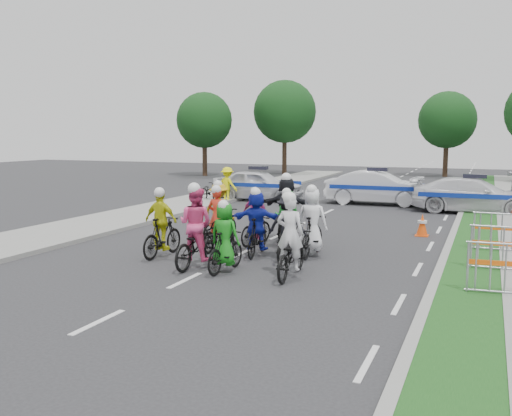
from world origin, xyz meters
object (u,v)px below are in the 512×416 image
at_px(police_car_2, 474,196).
at_px(tree_0, 204,120).
at_px(rider_3, 162,230).
at_px(rider_1, 225,244).
at_px(rider_10, 219,218).
at_px(barrier_2, 512,235).
at_px(rider_6, 218,228).
at_px(rider_11, 287,213).
at_px(rider_2, 196,236).
at_px(cone_0, 422,225).
at_px(rider_8, 287,227).
at_px(police_car_0, 258,185).
at_px(rider_0, 290,249).
at_px(rider_7, 312,229).
at_px(tree_4, 447,120).
at_px(police_car_1, 377,188).
at_px(parked_bike, 210,192).
at_px(marshal_hiviz, 227,185).
at_px(rider_4, 288,234).
at_px(tree_3, 285,112).
at_px(rider_5, 257,227).

height_order(police_car_2, tree_0, tree_0).
bearing_deg(rider_3, rider_1, 160.96).
xyz_separation_m(rider_10, barrier_2, (8.03, 1.03, -0.15)).
bearing_deg(police_car_2, rider_6, 151.90).
distance_m(rider_11, tree_0, 27.16).
bearing_deg(rider_2, cone_0, -124.24).
bearing_deg(rider_8, rider_1, 77.98).
xyz_separation_m(barrier_2, cone_0, (-2.51, 2.15, -0.22)).
bearing_deg(police_car_0, rider_0, -157.99).
xyz_separation_m(rider_7, rider_8, (-0.88, 0.57, -0.09)).
relative_size(rider_8, tree_4, 0.27).
bearing_deg(rider_11, tree_4, -99.13).
xyz_separation_m(rider_1, police_car_1, (0.91, 14.16, 0.09)).
height_order(rider_3, rider_6, rider_3).
bearing_deg(police_car_2, rider_3, 151.45).
bearing_deg(parked_bike, rider_10, -115.34).
bearing_deg(tree_0, marshal_hiviz, -59.06).
bearing_deg(rider_11, rider_0, 106.12).
distance_m(rider_4, police_car_1, 12.46).
bearing_deg(police_car_2, rider_0, 167.44).
height_order(rider_6, parked_bike, rider_6).
xyz_separation_m(rider_3, tree_3, (-7.25, 30.07, 4.18)).
bearing_deg(cone_0, rider_4, -119.53).
bearing_deg(tree_3, rider_8, -70.38).
bearing_deg(rider_7, rider_1, 60.21).
bearing_deg(rider_6, rider_3, 56.21).
bearing_deg(tree_0, rider_1, -61.75).
xyz_separation_m(rider_3, police_car_1, (3.14, 13.30, 0.05)).
height_order(rider_0, police_car_0, rider_0).
xyz_separation_m(rider_7, cone_0, (2.34, 4.20, -0.40)).
bearing_deg(rider_6, police_car_0, -72.43).
relative_size(rider_6, barrier_2, 0.90).
bearing_deg(rider_6, rider_5, 167.04).
xyz_separation_m(rider_8, parked_bike, (-7.02, 9.16, -0.16)).
bearing_deg(police_car_0, rider_10, -167.05).
distance_m(rider_0, tree_3, 33.02).
relative_size(rider_3, barrier_2, 0.92).
xyz_separation_m(rider_7, tree_4, (1.15, 30.53, 3.45)).
relative_size(rider_1, tree_0, 0.27).
bearing_deg(parked_bike, rider_4, -108.17).
relative_size(rider_8, cone_0, 2.47).
bearing_deg(police_car_0, police_car_1, -87.10).
distance_m(police_car_0, police_car_2, 9.77).
height_order(police_car_1, cone_0, police_car_1).
bearing_deg(rider_4, rider_5, -14.53).
relative_size(rider_3, marshal_hiviz, 1.12).
distance_m(rider_4, rider_10, 3.23).
bearing_deg(rider_3, rider_4, -162.96).
xyz_separation_m(rider_6, rider_11, (1.32, 1.99, 0.25)).
bearing_deg(rider_6, police_car_1, -99.50).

